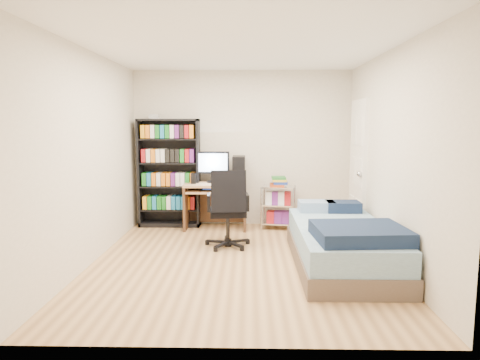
{
  "coord_description": "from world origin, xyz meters",
  "views": [
    {
      "loc": [
        0.12,
        -4.97,
        1.64
      ],
      "look_at": [
        0.0,
        0.4,
        0.94
      ],
      "focal_mm": 32.0,
      "sensor_mm": 36.0,
      "label": 1
    }
  ],
  "objects_px": {
    "media_shelf": "(169,172)",
    "office_chair": "(228,223)",
    "computer_desk": "(222,187)",
    "bed": "(342,243)"
  },
  "relations": [
    {
      "from": "bed",
      "to": "computer_desk",
      "type": "bearing_deg",
      "value": 129.7
    },
    {
      "from": "computer_desk",
      "to": "office_chair",
      "type": "bearing_deg",
      "value": -82.12
    },
    {
      "from": "media_shelf",
      "to": "bed",
      "type": "height_order",
      "value": "media_shelf"
    },
    {
      "from": "media_shelf",
      "to": "office_chair",
      "type": "distance_m",
      "value": 1.67
    },
    {
      "from": "office_chair",
      "to": "bed",
      "type": "distance_m",
      "value": 1.55
    },
    {
      "from": "office_chair",
      "to": "bed",
      "type": "relative_size",
      "value": 0.5
    },
    {
      "from": "media_shelf",
      "to": "bed",
      "type": "xyz_separation_m",
      "value": [
        2.37,
        -1.95,
        -0.62
      ]
    },
    {
      "from": "bed",
      "to": "office_chair",
      "type": "bearing_deg",
      "value": 151.64
    },
    {
      "from": "computer_desk",
      "to": "bed",
      "type": "bearing_deg",
      "value": -50.3
    },
    {
      "from": "media_shelf",
      "to": "office_chair",
      "type": "xyz_separation_m",
      "value": [
        1.0,
        -1.21,
        -0.55
      ]
    }
  ]
}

